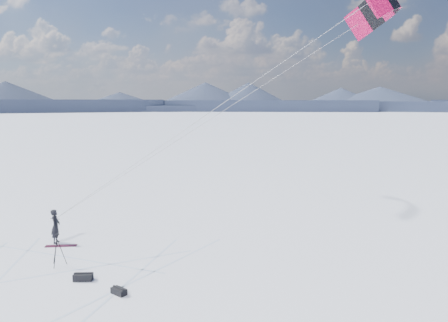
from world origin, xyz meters
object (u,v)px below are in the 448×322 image
(snowkiter, at_px, (56,243))
(tripod, at_px, (57,245))
(gear_bag_a, at_px, (83,277))
(snowboard, at_px, (61,246))
(gear_bag_b, at_px, (119,291))

(snowkiter, distance_m, tripod, 3.73)
(tripod, bearing_deg, snowkiter, 90.14)
(tripod, relative_size, gear_bag_a, 1.76)
(snowboard, bearing_deg, snowkiter, 123.08)
(snowboard, bearing_deg, tripod, -77.84)
(snowkiter, relative_size, snowboard, 1.14)
(snowboard, bearing_deg, gear_bag_a, -65.47)
(snowkiter, height_order, gear_bag_b, snowkiter)
(tripod, distance_m, gear_bag_a, 2.57)
(snowkiter, distance_m, snowboard, 0.75)
(snowkiter, bearing_deg, gear_bag_a, -153.83)
(snowkiter, bearing_deg, tripod, -163.01)
(tripod, height_order, gear_bag_b, tripod)
(snowkiter, xyz_separation_m, tripod, (2.20, -2.85, 0.99))
(snowboard, distance_m, gear_bag_b, 7.35)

